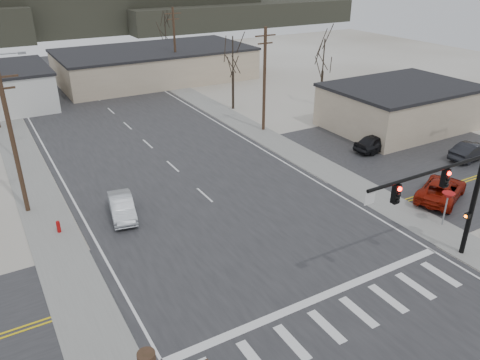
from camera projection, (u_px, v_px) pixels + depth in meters
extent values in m
plane|color=silver|center=(264.00, 249.00, 27.89)|extent=(140.00, 140.00, 0.00)
cube|color=#27272A|center=(168.00, 162.00, 39.60)|extent=(18.00, 110.00, 0.05)
cube|color=#27272A|center=(264.00, 248.00, 27.88)|extent=(90.00, 10.00, 0.04)
cube|color=#27272A|center=(416.00, 153.00, 41.62)|extent=(18.00, 20.00, 0.03)
cube|color=gray|center=(26.00, 167.00, 38.70)|extent=(3.00, 90.00, 0.06)
cube|color=gray|center=(246.00, 125.00, 48.30)|extent=(3.00, 90.00, 0.06)
cylinder|color=black|center=(474.00, 199.00, 25.94)|extent=(0.28, 0.28, 7.20)
cylinder|color=black|center=(431.00, 172.00, 22.92)|extent=(8.40, 0.18, 0.18)
cube|color=black|center=(445.00, 178.00, 23.72)|extent=(0.32, 0.30, 1.00)
cube|color=black|center=(396.00, 194.00, 22.13)|extent=(0.32, 0.30, 1.00)
sphere|color=#FF0C05|center=(449.00, 173.00, 23.45)|extent=(0.22, 0.22, 0.22)
sphere|color=#FF0C05|center=(400.00, 189.00, 21.86)|extent=(0.22, 0.22, 0.22)
cube|color=silver|center=(370.00, 198.00, 21.28)|extent=(0.60, 0.04, 0.60)
cube|color=black|center=(468.00, 216.00, 26.25)|extent=(0.30, 0.25, 0.30)
sphere|color=#FF5905|center=(466.00, 216.00, 26.18)|extent=(0.18, 0.18, 0.18)
cylinder|color=#A50C0C|center=(59.00, 228.00, 29.37)|extent=(0.24, 0.24, 0.70)
sphere|color=#A50C0C|center=(58.00, 222.00, 29.20)|extent=(0.24, 0.24, 0.24)
cylinder|color=gray|center=(445.00, 211.00, 29.91)|extent=(0.10, 0.10, 2.10)
cone|color=#A50C0C|center=(448.00, 196.00, 29.44)|extent=(0.80, 0.80, 0.40)
cube|color=#BEAD91|center=(155.00, 65.00, 65.93)|extent=(26.00, 14.00, 4.00)
cube|color=black|center=(154.00, 50.00, 65.00)|extent=(26.30, 14.30, 0.30)
cube|color=#BEAD91|center=(400.00, 108.00, 47.27)|extent=(14.00, 10.00, 4.00)
cube|color=black|center=(403.00, 87.00, 46.34)|extent=(14.30, 10.30, 0.30)
cylinder|color=#442B1F|center=(13.00, 143.00, 29.91)|extent=(0.30, 0.30, 10.00)
cube|color=#442B1F|center=(1.00, 89.00, 28.40)|extent=(1.60, 0.12, 0.12)
cylinder|color=#442B1F|center=(264.00, 81.00, 45.01)|extent=(0.30, 0.30, 10.00)
cube|color=#442B1F|center=(265.00, 36.00, 43.20)|extent=(2.20, 0.12, 0.12)
cube|color=#442B1F|center=(265.00, 43.00, 43.50)|extent=(1.60, 0.12, 0.12)
cylinder|color=#442B1F|center=(175.00, 47.00, 62.19)|extent=(0.30, 0.30, 10.00)
cube|color=#442B1F|center=(173.00, 13.00, 60.39)|extent=(2.20, 0.12, 0.12)
cube|color=#442B1F|center=(173.00, 19.00, 60.69)|extent=(1.60, 0.12, 0.12)
cylinder|color=gray|center=(6.00, 109.00, 38.16)|extent=(0.20, 0.20, 9.00)
cylinder|color=gray|center=(8.00, 53.00, 36.72)|extent=(2.00, 0.12, 0.12)
cube|color=gray|center=(22.00, 53.00, 37.20)|extent=(0.60, 0.25, 0.18)
cylinder|color=#30261D|center=(233.00, 90.00, 52.95)|extent=(0.28, 0.28, 4.25)
cylinder|color=#30261D|center=(233.00, 56.00, 51.30)|extent=(0.14, 0.14, 4.25)
cylinder|color=#30261D|center=(167.00, 53.00, 74.44)|extent=(0.28, 0.28, 4.00)
cylinder|color=#30261D|center=(165.00, 29.00, 72.89)|extent=(0.14, 0.14, 4.00)
cylinder|color=#30261D|center=(321.00, 88.00, 54.17)|extent=(0.28, 0.28, 4.00)
cylinder|color=#30261D|center=(324.00, 57.00, 52.63)|extent=(0.14, 0.14, 4.00)
cube|color=#333026|center=(94.00, 11.00, 107.74)|extent=(80.00, 18.00, 9.00)
cube|color=#333026|center=(238.00, 14.00, 119.65)|extent=(60.00, 18.00, 5.50)
imported|color=#A3A8AE|center=(122.00, 207.00, 31.03)|extent=(2.18, 4.44, 1.40)
imported|color=black|center=(84.00, 70.00, 68.38)|extent=(3.66, 5.78, 1.56)
imported|color=black|center=(72.00, 75.00, 66.21)|extent=(1.91, 3.92, 1.29)
imported|color=maroon|center=(441.00, 189.00, 33.27)|extent=(5.97, 4.46, 1.51)
imported|color=black|center=(376.00, 143.00, 41.71)|extent=(4.55, 2.05, 1.52)
imported|color=black|center=(472.00, 151.00, 39.91)|extent=(4.63, 1.88, 1.49)
imported|color=gray|center=(362.00, 124.00, 46.70)|extent=(4.99, 2.87, 1.36)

